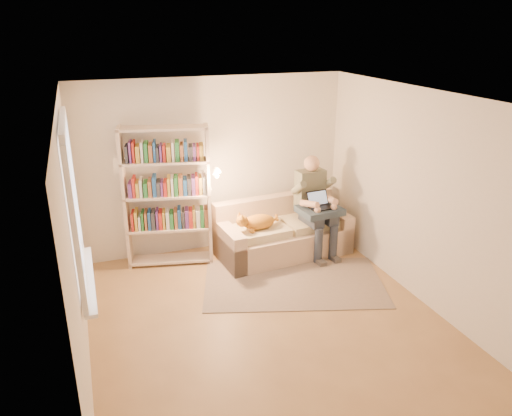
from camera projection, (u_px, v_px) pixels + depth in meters
name	position (u px, v px, depth m)	size (l,w,h in m)	color
floor	(267.00, 321.00, 5.89)	(4.50, 4.50, 0.00)	olive
ceiling	(269.00, 98.00, 4.97)	(4.00, 4.50, 0.02)	white
wall_left	(74.00, 245.00, 4.80)	(0.02, 4.50, 2.60)	silver
wall_right	(421.00, 198.00, 6.06)	(0.02, 4.50, 2.60)	silver
wall_back	(214.00, 166.00, 7.41)	(4.00, 0.02, 2.60)	silver
wall_front	(384.00, 333.00, 3.44)	(4.00, 0.02, 2.60)	silver
window	(78.00, 229.00, 4.96)	(0.12, 1.52, 1.69)	white
sofa	(282.00, 235.00, 7.51)	(2.02, 1.04, 0.83)	beige
person	(315.00, 201.00, 7.37)	(0.47, 0.71, 1.48)	slate
cat	(257.00, 222.00, 7.09)	(0.72, 0.30, 0.26)	orange
blanket	(321.00, 210.00, 7.28)	(0.60, 0.49, 0.09)	#293949
laptop	(321.00, 203.00, 7.25)	(0.36, 0.33, 0.27)	black
bookshelf	(167.00, 190.00, 6.92)	(1.32, 0.63, 2.02)	beige
rug	(294.00, 283.00, 6.73)	(2.38, 1.41, 0.01)	gray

